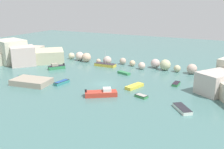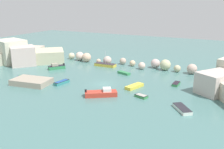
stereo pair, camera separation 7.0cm
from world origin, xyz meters
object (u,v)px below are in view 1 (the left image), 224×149
(moored_boat_6, at_px, (102,93))
(stone_dock, at_px, (32,82))
(moored_boat_3, at_px, (105,65))
(moored_boat_0, at_px, (23,77))
(moored_boat_1, at_px, (62,82))
(moored_boat_9, at_px, (124,73))
(moored_boat_5, at_px, (141,96))
(moored_boat_2, at_px, (176,84))
(moored_boat_4, at_px, (182,109))
(moored_boat_10, at_px, (134,86))
(moored_boat_8, at_px, (56,67))
(moored_boat_7, at_px, (202,86))

(moored_boat_6, bearing_deg, stone_dock, 147.56)
(moored_boat_3, bearing_deg, stone_dock, -106.52)
(stone_dock, xyz_separation_m, moored_boat_0, (-5.26, 2.89, -0.35))
(moored_boat_1, bearing_deg, moored_boat_9, -25.49)
(stone_dock, relative_size, moored_boat_9, 2.22)
(moored_boat_5, bearing_deg, moored_boat_2, -92.47)
(moored_boat_4, bearing_deg, moored_boat_3, 13.42)
(moored_boat_3, bearing_deg, moored_boat_10, -43.54)
(stone_dock, distance_m, moored_boat_5, 23.96)
(moored_boat_4, xyz_separation_m, moored_boat_8, (-35.44, 12.32, 0.28))
(stone_dock, height_order, moored_boat_0, stone_dock)
(moored_boat_0, xyz_separation_m, moored_boat_2, (32.96, 10.58, 0.01))
(moored_boat_4, relative_size, moored_boat_7, 1.51)
(moored_boat_4, bearing_deg, moored_boat_2, -19.63)
(moored_boat_3, distance_m, moored_boat_9, 9.22)
(moored_boat_8, bearing_deg, moored_boat_10, 114.54)
(stone_dock, xyz_separation_m, moored_boat_6, (16.82, 0.52, -0.07))
(moored_boat_5, bearing_deg, stone_dock, 26.22)
(moored_boat_2, relative_size, moored_boat_4, 0.66)
(moored_boat_1, relative_size, moored_boat_6, 0.64)
(moored_boat_5, relative_size, moored_boat_8, 0.59)
(moored_boat_4, bearing_deg, moored_boat_10, 20.18)
(moored_boat_2, height_order, moored_boat_8, moored_boat_8)
(moored_boat_4, distance_m, moored_boat_6, 15.02)
(moored_boat_0, height_order, moored_boat_1, moored_boat_1)
(moored_boat_6, xyz_separation_m, moored_boat_10, (3.68, 7.23, -0.23))
(moored_boat_0, bearing_deg, stone_dock, -68.91)
(moored_boat_6, bearing_deg, moored_boat_4, -34.06)
(moored_boat_3, relative_size, moored_boat_8, 1.34)
(stone_dock, relative_size, moored_boat_8, 1.80)
(moored_boat_4, relative_size, moored_boat_9, 1.23)
(moored_boat_7, distance_m, moored_boat_9, 18.79)
(moored_boat_8, bearing_deg, moored_boat_7, 128.95)
(moored_boat_1, xyz_separation_m, moored_boat_8, (-9.14, 9.76, 0.23))
(moored_boat_3, bearing_deg, moored_boat_7, -14.26)
(moored_boat_3, distance_m, moored_boat_10, 19.52)
(moored_boat_10, bearing_deg, moored_boat_7, -45.40)
(moored_boat_3, distance_m, moored_boat_4, 32.79)
(moored_boat_2, distance_m, moored_boat_7, 5.29)
(moored_boat_2, xyz_separation_m, moored_boat_7, (5.21, 0.93, -0.01))
(moored_boat_9, bearing_deg, moored_boat_10, 145.06)
(moored_boat_1, bearing_deg, moored_boat_0, 98.93)
(stone_dock, height_order, moored_boat_4, stone_dock)
(stone_dock, relative_size, moored_boat_5, 3.05)
(moored_boat_8, xyz_separation_m, moored_boat_9, (17.82, 3.49, -0.31))
(moored_boat_0, relative_size, moored_boat_5, 1.09)
(moored_boat_7, bearing_deg, moored_boat_10, 7.50)
(moored_boat_3, relative_size, moored_boat_9, 1.66)
(moored_boat_1, bearing_deg, moored_boat_7, -59.87)
(moored_boat_1, xyz_separation_m, moored_boat_5, (18.20, 0.08, -0.08))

